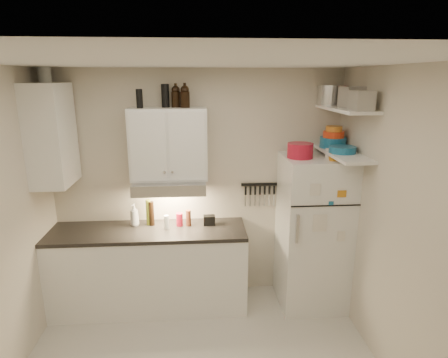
{
  "coord_description": "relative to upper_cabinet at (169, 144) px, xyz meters",
  "views": [
    {
      "loc": [
        -0.0,
        -2.58,
        2.49
      ],
      "look_at": [
        0.25,
        0.9,
        1.55
      ],
      "focal_mm": 30.0,
      "sensor_mm": 36.0,
      "label": 1
    }
  ],
  "objects": [
    {
      "name": "ceiling",
      "position": [
        0.3,
        -1.33,
        0.78
      ],
      "size": [
        3.2,
        3.0,
        0.02
      ],
      "primitive_type": "cube",
      "color": "white",
      "rests_on": "ground"
    },
    {
      "name": "back_wall",
      "position": [
        0.3,
        0.18,
        -0.53
      ],
      "size": [
        3.2,
        0.02,
        2.6
      ],
      "primitive_type": "cube",
      "color": "beige",
      "rests_on": "ground"
    },
    {
      "name": "right_wall",
      "position": [
        1.91,
        -1.33,
        -0.53
      ],
      "size": [
        0.02,
        3.0,
        2.6
      ],
      "primitive_type": "cube",
      "color": "beige",
      "rests_on": "ground"
    },
    {
      "name": "base_cabinet",
      "position": [
        -0.25,
        -0.14,
        -1.39
      ],
      "size": [
        2.1,
        0.6,
        0.88
      ],
      "primitive_type": "cube",
      "color": "white",
      "rests_on": "floor"
    },
    {
      "name": "countertop",
      "position": [
        -0.25,
        -0.14,
        -0.93
      ],
      "size": [
        2.1,
        0.62,
        0.04
      ],
      "primitive_type": "cube",
      "color": "black",
      "rests_on": "base_cabinet"
    },
    {
      "name": "upper_cabinet",
      "position": [
        0.0,
        0.0,
        0.0
      ],
      "size": [
        0.8,
        0.33,
        0.75
      ],
      "primitive_type": "cube",
      "color": "white",
      "rests_on": "back_wall"
    },
    {
      "name": "side_cabinet",
      "position": [
        -1.14,
        -0.14,
        0.12
      ],
      "size": [
        0.33,
        0.55,
        1.0
      ],
      "primitive_type": "cube",
      "color": "white",
      "rests_on": "left_wall"
    },
    {
      "name": "range_hood",
      "position": [
        0.0,
        -0.06,
        -0.44
      ],
      "size": [
        0.76,
        0.46,
        0.12
      ],
      "primitive_type": "cube",
      "color": "silver",
      "rests_on": "back_wall"
    },
    {
      "name": "fridge",
      "position": [
        1.55,
        -0.18,
        -0.98
      ],
      "size": [
        0.7,
        0.68,
        1.7
      ],
      "primitive_type": "cube",
      "color": "white",
      "rests_on": "floor"
    },
    {
      "name": "shelf_hi",
      "position": [
        1.75,
        -0.31,
        0.38
      ],
      "size": [
        0.3,
        0.95,
        0.03
      ],
      "primitive_type": "cube",
      "color": "white",
      "rests_on": "right_wall"
    },
    {
      "name": "shelf_lo",
      "position": [
        1.75,
        -0.31,
        -0.07
      ],
      "size": [
        0.3,
        0.95,
        0.03
      ],
      "primitive_type": "cube",
      "color": "white",
      "rests_on": "right_wall"
    },
    {
      "name": "knife_strip",
      "position": [
        1.0,
        0.15,
        -0.51
      ],
      "size": [
        0.42,
        0.02,
        0.03
      ],
      "primitive_type": "cube",
      "color": "black",
      "rests_on": "back_wall"
    },
    {
      "name": "dutch_oven",
      "position": [
        1.35,
        -0.21,
        -0.05
      ],
      "size": [
        0.29,
        0.29,
        0.15
      ],
      "primitive_type": "cylinder",
      "rotation": [
        0.0,
        0.0,
        -0.09
      ],
      "color": "#AC142B",
      "rests_on": "fridge"
    },
    {
      "name": "book_stack",
      "position": [
        1.72,
        -0.3,
        -0.09
      ],
      "size": [
        0.24,
        0.28,
        0.08
      ],
      "primitive_type": "cube",
      "rotation": [
        0.0,
        0.0,
        -0.23
      ],
      "color": "orange",
      "rests_on": "fridge"
    },
    {
      "name": "spice_jar",
      "position": [
        1.63,
        -0.25,
        -0.07
      ],
      "size": [
        0.07,
        0.07,
        0.1
      ],
      "primitive_type": "cylinder",
      "rotation": [
        0.0,
        0.0,
        0.12
      ],
      "color": "silver",
      "rests_on": "fridge"
    },
    {
      "name": "stock_pot",
      "position": [
        1.73,
        0.05,
        0.49
      ],
      "size": [
        0.36,
        0.36,
        0.21
      ],
      "primitive_type": "cylinder",
      "rotation": [
        0.0,
        0.0,
        -0.28
      ],
      "color": "silver",
      "rests_on": "shelf_hi"
    },
    {
      "name": "tin_a",
      "position": [
        1.79,
        -0.33,
        0.49
      ],
      "size": [
        0.23,
        0.22,
        0.2
      ],
      "primitive_type": "cube",
      "rotation": [
        0.0,
        0.0,
        0.19
      ],
      "color": "#AAAAAD",
      "rests_on": "shelf_hi"
    },
    {
      "name": "tin_b",
      "position": [
        1.75,
        -0.67,
        0.48
      ],
      "size": [
        0.19,
        0.19,
        0.17
      ],
      "primitive_type": "cube",
      "rotation": [
        0.0,
        0.0,
        0.08
      ],
      "color": "#AAAAAD",
      "rests_on": "shelf_hi"
    },
    {
      "name": "bowl_teal",
      "position": [
        1.75,
        -0.05,
        0.0
      ],
      "size": [
        0.27,
        0.27,
        0.11
      ],
      "primitive_type": "cylinder",
      "color": "#1A6692",
      "rests_on": "shelf_lo"
    },
    {
      "name": "bowl_orange",
      "position": [
        1.74,
        -0.07,
        0.09
      ],
      "size": [
        0.22,
        0.22,
        0.07
      ],
      "primitive_type": "cylinder",
      "color": "red",
      "rests_on": "bowl_teal"
    },
    {
      "name": "bowl_yellow",
      "position": [
        1.74,
        -0.07,
        0.15
      ],
      "size": [
        0.17,
        0.17,
        0.05
      ],
      "primitive_type": "cylinder",
      "color": "orange",
      "rests_on": "bowl_orange"
    },
    {
      "name": "plates",
      "position": [
        1.73,
        -0.36,
        -0.02
      ],
      "size": [
        0.29,
        0.29,
        0.07
      ],
      "primitive_type": "cylinder",
      "rotation": [
        0.0,
        0.0,
        0.13
      ],
      "color": "#1A6692",
      "rests_on": "shelf_lo"
    },
    {
      "name": "growler_a",
      "position": [
        0.09,
        0.06,
        0.49
      ],
      "size": [
        0.11,
        0.11,
        0.22
      ],
      "primitive_type": null,
      "rotation": [
        0.0,
        0.0,
        -0.12
      ],
      "color": "black",
      "rests_on": "upper_cabinet"
    },
    {
      "name": "growler_b",
      "position": [
        0.18,
        -0.0,
        0.49
      ],
      "size": [
        0.13,
        0.13,
        0.23
      ],
      "primitive_type": null,
      "rotation": [
        0.0,
        0.0,
        0.38
      ],
      "color": "black",
      "rests_on": "upper_cabinet"
    },
    {
      "name": "thermos_a",
      "position": [
        -0.02,
        0.05,
        0.49
      ],
      "size": [
        0.1,
        0.1,
        0.24
      ],
      "primitive_type": "cylinder",
      "rotation": [
        0.0,
        0.0,
        -0.32
      ],
      "color": "black",
      "rests_on": "upper_cabinet"
    },
    {
      "name": "thermos_b",
      "position": [
        -0.27,
        -0.04,
        0.47
      ],
      "size": [
        0.09,
        0.09,
        0.19
      ],
      "primitive_type": "cylinder",
      "rotation": [
        0.0,
        0.0,
        -0.39
      ],
      "color": "black",
      "rests_on": "upper_cabinet"
    },
    {
      "name": "side_jar",
      "position": [
        -1.17,
        -0.02,
        0.71
      ],
      "size": [
        0.12,
        0.12,
        0.16
      ],
      "primitive_type": "cylinder",
      "rotation": [
        0.0,
        0.0,
        0.0
      ],
      "color": "silver",
      "rests_on": "side_cabinet"
    },
    {
      "name": "soap_bottle",
      "position": [
        -0.4,
        -0.0,
        -0.77
      ],
      "size": [
        0.14,
        0.14,
        0.28
      ],
      "primitive_type": "imported",
      "rotation": [
        0.0,
        0.0,
        -0.35
      ],
      "color": "white",
      "rests_on": "countertop"
    },
    {
      "name": "pepper_mill",
      "position": [
        0.19,
        -0.05,
        -0.82
      ],
      "size": [
        0.07,
        0.07,
        0.18
      ],
      "primitive_type": "cylinder",
      "rotation": [
        0.0,
        0.0,
        -0.39
      ],
      "color": "brown",
      "rests_on": "countertop"
    },
    {
      "name": "oil_bottle",
      "position": [
        -0.25,
        0.02,
        -0.76
      ],
      "size": [
        0.07,
        0.07,
        0.29
      ],
      "primitive_type": "cylinder",
      "rotation": [
        0.0,
        0.0,
        -0.35
      ],
      "color": "#616B1A",
      "rests_on": "countertop"
    },
    {
      "name": "vinegar_bottle",
      "position": [
        -0.22,
        -0.01,
        -0.77
      ],
      "size": [
        0.06,
        0.06,
        0.27
      ],
      "primitive_type": "cylinder",
      "rotation": [
        0.0,
        0.0,
        0.07
      ],
      "color": "black",
      "rests_on": "countertop"
    },
    {
      "name": "clear_bottle",
      "position": [
        -0.05,
        -0.13,
        -0.83
      ],
      "size": [
        0.05,
        0.05,
        0.15
      ],
      "primitive_type": "cylinder",
      "rotation": [
        0.0,
        0.0,
        0.03
      ],
      "color": "silver",
      "rests_on": "countertop"
    },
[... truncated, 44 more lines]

